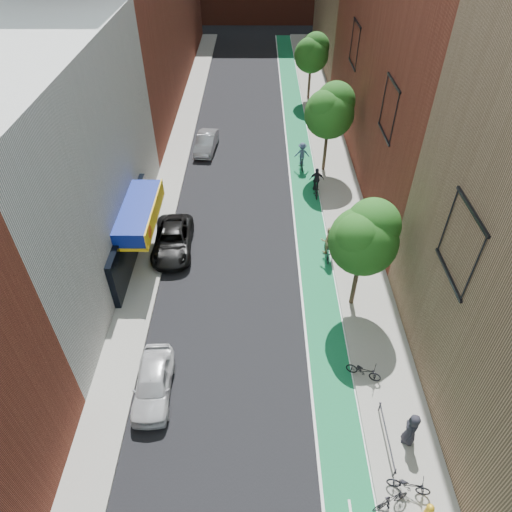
{
  "coord_description": "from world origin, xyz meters",
  "views": [
    {
      "loc": [
        0.53,
        -6.91,
        18.12
      ],
      "look_at": [
        0.47,
        12.21,
        1.5
      ],
      "focal_mm": 32.0,
      "sensor_mm": 36.0,
      "label": 1
    }
  ],
  "objects_px": {
    "parked_car_white": "(153,383)",
    "parked_car_silver": "(206,143)",
    "fire_hydrant": "(429,511)",
    "cyclist_lane_near": "(328,245)",
    "parked_car_black": "(173,240)",
    "cyclist_lane_mid": "(316,185)",
    "pedestrian": "(411,429)",
    "cyclist_lane_far": "(302,157)"
  },
  "relations": [
    {
      "from": "parked_car_white",
      "to": "parked_car_silver",
      "type": "xyz_separation_m",
      "value": [
        0.4,
        22.71,
        0.0
      ]
    },
    {
      "from": "parked_car_white",
      "to": "fire_hydrant",
      "type": "distance_m",
      "value": 11.91
    },
    {
      "from": "parked_car_white",
      "to": "cyclist_lane_near",
      "type": "relative_size",
      "value": 1.86
    },
    {
      "from": "parked_car_black",
      "to": "cyclist_lane_mid",
      "type": "bearing_deg",
      "value": 30.54
    },
    {
      "from": "pedestrian",
      "to": "fire_hydrant",
      "type": "xyz_separation_m",
      "value": [
        -0.01,
        -2.87,
        -0.42
      ]
    },
    {
      "from": "cyclist_lane_near",
      "to": "pedestrian",
      "type": "distance_m",
      "value": 11.77
    },
    {
      "from": "parked_car_white",
      "to": "parked_car_silver",
      "type": "relative_size",
      "value": 0.96
    },
    {
      "from": "parked_car_white",
      "to": "cyclist_lane_near",
      "type": "distance_m",
      "value": 12.78
    },
    {
      "from": "parked_car_white",
      "to": "parked_car_silver",
      "type": "distance_m",
      "value": 22.71
    },
    {
      "from": "cyclist_lane_far",
      "to": "parked_car_silver",
      "type": "bearing_deg",
      "value": -22.95
    },
    {
      "from": "cyclist_lane_mid",
      "to": "parked_car_black",
      "type": "bearing_deg",
      "value": 33.58
    },
    {
      "from": "fire_hydrant",
      "to": "cyclist_lane_far",
      "type": "bearing_deg",
      "value": 96.26
    },
    {
      "from": "cyclist_lane_far",
      "to": "fire_hydrant",
      "type": "distance_m",
      "value": 25.17
    },
    {
      "from": "fire_hydrant",
      "to": "cyclist_lane_mid",
      "type": "bearing_deg",
      "value": 95.32
    },
    {
      "from": "parked_car_black",
      "to": "cyclist_lane_mid",
      "type": "height_order",
      "value": "cyclist_lane_mid"
    },
    {
      "from": "cyclist_lane_far",
      "to": "cyclist_lane_mid",
      "type": "bearing_deg",
      "value": 99.13
    },
    {
      "from": "cyclist_lane_near",
      "to": "cyclist_lane_far",
      "type": "xyz_separation_m",
      "value": [
        -0.76,
        10.55,
        0.05
      ]
    },
    {
      "from": "cyclist_lane_far",
      "to": "pedestrian",
      "type": "xyz_separation_m",
      "value": [
        2.75,
        -22.15,
        0.04
      ]
    },
    {
      "from": "cyclist_lane_near",
      "to": "pedestrian",
      "type": "xyz_separation_m",
      "value": [
        2.0,
        -11.6,
        0.1
      ]
    },
    {
      "from": "parked_car_white",
      "to": "cyclist_lane_mid",
      "type": "xyz_separation_m",
      "value": [
        8.75,
        16.15,
        0.09
      ]
    },
    {
      "from": "parked_car_white",
      "to": "cyclist_lane_far",
      "type": "distance_m",
      "value": 21.41
    },
    {
      "from": "cyclist_lane_mid",
      "to": "fire_hydrant",
      "type": "relative_size",
      "value": 2.49
    },
    {
      "from": "parked_car_silver",
      "to": "fire_hydrant",
      "type": "distance_m",
      "value": 29.72
    },
    {
      "from": "parked_car_black",
      "to": "fire_hydrant",
      "type": "height_order",
      "value": "parked_car_black"
    },
    {
      "from": "parked_car_black",
      "to": "fire_hydrant",
      "type": "bearing_deg",
      "value": -56.27
    },
    {
      "from": "cyclist_lane_near",
      "to": "cyclist_lane_far",
      "type": "bearing_deg",
      "value": -86.99
    },
    {
      "from": "parked_car_silver",
      "to": "parked_car_white",
      "type": "bearing_deg",
      "value": -85.49
    },
    {
      "from": "parked_car_black",
      "to": "pedestrian",
      "type": "bearing_deg",
      "value": -50.35
    },
    {
      "from": "parked_car_silver",
      "to": "cyclist_lane_far",
      "type": "xyz_separation_m",
      "value": [
        7.6,
        -2.85,
        0.28
      ]
    },
    {
      "from": "cyclist_lane_near",
      "to": "pedestrian",
      "type": "relative_size",
      "value": 1.25
    },
    {
      "from": "pedestrian",
      "to": "fire_hydrant",
      "type": "bearing_deg",
      "value": 18.84
    },
    {
      "from": "cyclist_lane_near",
      "to": "cyclist_lane_mid",
      "type": "relative_size",
      "value": 1.04
    },
    {
      "from": "cyclist_lane_near",
      "to": "fire_hydrant",
      "type": "xyz_separation_m",
      "value": [
        1.99,
        -14.47,
        -0.32
      ]
    },
    {
      "from": "cyclist_lane_near",
      "to": "cyclist_lane_far",
      "type": "relative_size",
      "value": 1.02
    },
    {
      "from": "parked_car_black",
      "to": "parked_car_silver",
      "type": "relative_size",
      "value": 1.19
    },
    {
      "from": "parked_car_black",
      "to": "cyclist_lane_far",
      "type": "relative_size",
      "value": 2.35
    },
    {
      "from": "cyclist_lane_near",
      "to": "fire_hydrant",
      "type": "bearing_deg",
      "value": 96.73
    },
    {
      "from": "parked_car_black",
      "to": "parked_car_silver",
      "type": "distance_m",
      "value": 12.75
    },
    {
      "from": "parked_car_black",
      "to": "cyclist_lane_far",
      "type": "height_order",
      "value": "cyclist_lane_far"
    },
    {
      "from": "cyclist_lane_far",
      "to": "fire_hydrant",
      "type": "xyz_separation_m",
      "value": [
        2.74,
        -25.02,
        -0.38
      ]
    },
    {
      "from": "parked_car_black",
      "to": "cyclist_lane_far",
      "type": "distance_m",
      "value": 13.05
    },
    {
      "from": "cyclist_lane_mid",
      "to": "pedestrian",
      "type": "height_order",
      "value": "cyclist_lane_mid"
    }
  ]
}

